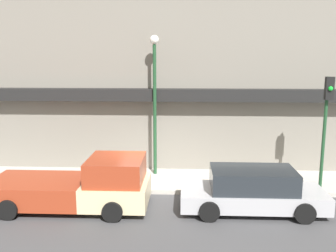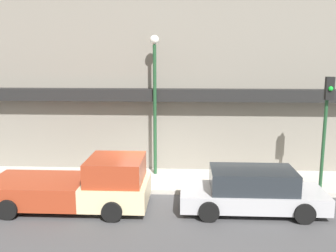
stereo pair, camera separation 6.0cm
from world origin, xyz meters
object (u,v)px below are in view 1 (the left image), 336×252
Objects in this scene: parked_car at (252,191)px; fire_hydrant at (96,174)px; pickup_truck at (81,186)px; traffic_light at (326,114)px; street_lamp at (155,89)px.

parked_car reaches higher than fire_hydrant.
pickup_truck is 1.27× the size of traffic_light.
traffic_light reaches higher than fire_hydrant.
fire_hydrant is 0.16× the size of traffic_light.
fire_hydrant is (-5.64, 2.12, -0.20)m from parked_car.
traffic_light is at bearing 29.42° from parked_car.
parked_car is 7.10× the size of fire_hydrant.
traffic_light is (8.45, 1.62, 2.23)m from pickup_truck.
traffic_light reaches higher than pickup_truck.
parked_car is 1.12× the size of traffic_light.
pickup_truck is at bearing -169.14° from traffic_light.
pickup_truck is at bearing 179.26° from parked_car.
parked_car is 5.63m from street_lamp.
pickup_truck is 8.05× the size of fire_hydrant.
parked_car is at bearing -20.61° from fire_hydrant.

